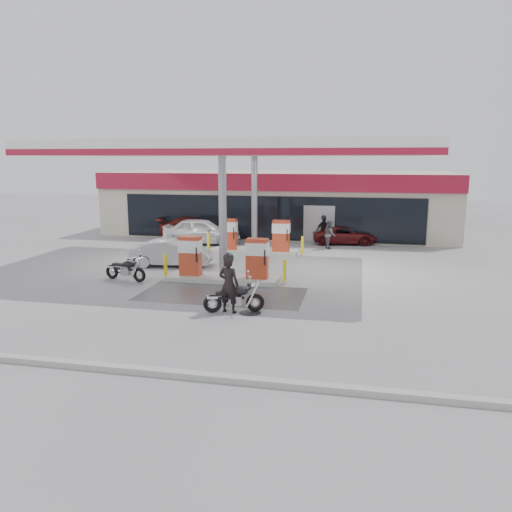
{
  "coord_description": "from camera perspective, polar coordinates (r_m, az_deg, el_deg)",
  "views": [
    {
      "loc": [
        5.37,
        -17.02,
        4.92
      ],
      "look_at": [
        1.48,
        1.4,
        1.2
      ],
      "focal_mm": 35.0,
      "sensor_mm": 36.0,
      "label": 1
    }
  ],
  "objects": [
    {
      "name": "drain_cover",
      "position": [
        16.16,
        -0.68,
        -6.53
      ],
      "size": [
        0.7,
        0.7,
        0.01
      ],
      "primitive_type": "cylinder",
      "color": "#38383A",
      "rests_on": "ground"
    },
    {
      "name": "hatchback_silver",
      "position": [
        23.26,
        -9.71,
        0.34
      ],
      "size": [
        3.83,
        1.73,
        1.22
      ],
      "primitive_type": "imported",
      "rotation": [
        0.0,
        0.0,
        1.69
      ],
      "color": "#9FA1A6",
      "rests_on": "ground"
    },
    {
      "name": "parked_car_left",
      "position": [
        30.94,
        -6.79,
        3.2
      ],
      "size": [
        4.71,
        2.09,
        1.34
      ],
      "primitive_type": "imported",
      "rotation": [
        0.0,
        0.0,
        1.62
      ],
      "color": "#4F1311",
      "rests_on": "ground"
    },
    {
      "name": "pump_island_far",
      "position": [
        25.93,
        -0.18,
        1.83
      ],
      "size": [
        5.14,
        1.3,
        1.78
      ],
      "color": "#9E9E99",
      "rests_on": "ground"
    },
    {
      "name": "canopy",
      "position": [
        22.67,
        -1.81,
        12.06
      ],
      "size": [
        16.0,
        10.02,
        5.51
      ],
      "color": "silver",
      "rests_on": "ground"
    },
    {
      "name": "store_building",
      "position": [
        33.52,
        2.7,
        6.18
      ],
      "size": [
        22.0,
        8.22,
        4.0
      ],
      "color": "beige",
      "rests_on": "ground"
    },
    {
      "name": "wet_patch",
      "position": [
        18.37,
        -3.9,
        -4.38
      ],
      "size": [
        6.0,
        3.0,
        0.0
      ],
      "primitive_type": "cube",
      "color": "#4C4C4F",
      "rests_on": "ground"
    },
    {
      "name": "biker_walking",
      "position": [
        29.19,
        7.72,
        2.93
      ],
      "size": [
        0.98,
        0.83,
        1.57
      ],
      "primitive_type": "imported",
      "rotation": [
        0.0,
        0.0,
        0.59
      ],
      "color": "black",
      "rests_on": "ground"
    },
    {
      "name": "kerb",
      "position": [
        12.36,
        -15.28,
        -12.32
      ],
      "size": [
        28.0,
        0.25,
        0.15
      ],
      "primitive_type": "cube",
      "color": "gray",
      "rests_on": "ground"
    },
    {
      "name": "sedan_white",
      "position": [
        28.95,
        -6.21,
        2.84
      ],
      "size": [
        4.61,
        2.3,
        1.51
      ],
      "primitive_type": "imported",
      "rotation": [
        0.0,
        0.0,
        1.69
      ],
      "color": "silver",
      "rests_on": "ground"
    },
    {
      "name": "biker_main",
      "position": [
        16.02,
        -3.13,
        -3.27
      ],
      "size": [
        0.74,
        0.55,
        1.85
      ],
      "primitive_type": "imported",
      "rotation": [
        0.0,
        0.0,
        2.98
      ],
      "color": "black",
      "rests_on": "ground"
    },
    {
      "name": "pump_island_near",
      "position": [
        20.21,
        -3.75,
        -0.87
      ],
      "size": [
        5.14,
        1.3,
        1.78
      ],
      "color": "#9E9E99",
      "rests_on": "ground"
    },
    {
      "name": "parked_car_right",
      "position": [
        29.36,
        10.11,
        2.37
      ],
      "size": [
        3.89,
        2.18,
        1.03
      ],
      "primitive_type": "imported",
      "rotation": [
        0.0,
        0.0,
        1.71
      ],
      "color": "#521214",
      "rests_on": "ground"
    },
    {
      "name": "ground",
      "position": [
        18.51,
        -5.39,
        -4.28
      ],
      "size": [
        90.0,
        90.0,
        0.0
      ],
      "primitive_type": "plane",
      "color": "gray",
      "rests_on": "ground"
    },
    {
      "name": "parked_motorcycle",
      "position": [
        20.91,
        -14.64,
        -1.54
      ],
      "size": [
        1.95,
        0.84,
        1.01
      ],
      "rotation": [
        0.0,
        0.0,
        -0.21
      ],
      "color": "black",
      "rests_on": "ground"
    },
    {
      "name": "main_motorcycle",
      "position": [
        16.16,
        -2.43,
        -4.89
      ],
      "size": [
        1.93,
        0.87,
        1.02
      ],
      "rotation": [
        0.0,
        0.0,
        0.3
      ],
      "color": "black",
      "rests_on": "ground"
    },
    {
      "name": "attendant",
      "position": [
        27.66,
        8.42,
        2.46
      ],
      "size": [
        0.77,
        0.89,
        1.58
      ],
      "primitive_type": "imported",
      "rotation": [
        0.0,
        0.0,
        1.82
      ],
      "color": "#4E4F53",
      "rests_on": "ground"
    }
  ]
}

